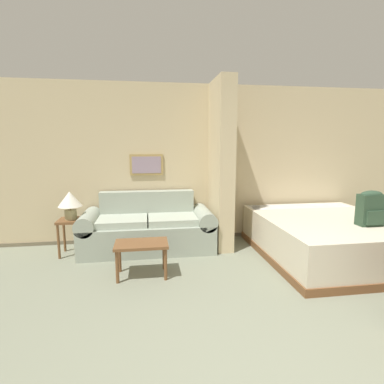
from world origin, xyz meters
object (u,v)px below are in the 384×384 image
at_px(bed, 327,237).
at_px(backpack, 371,208).
at_px(table_lamp, 70,201).
at_px(coffee_table, 142,247).
at_px(couch, 148,229).

height_order(bed, backpack, backpack).
bearing_deg(table_lamp, coffee_table, -41.18).
bearing_deg(bed, table_lamp, 170.40).
distance_m(coffee_table, bed, 2.68).
relative_size(bed, backpack, 4.75).
height_order(table_lamp, backpack, backpack).
bearing_deg(bed, backpack, -59.22).
height_order(coffee_table, backpack, backpack).
bearing_deg(couch, bed, -15.23).
distance_m(couch, backpack, 3.12).
bearing_deg(coffee_table, bed, 5.90).
bearing_deg(backpack, couch, 157.84).
bearing_deg(table_lamp, backpack, -15.29).
xyz_separation_m(couch, backpack, (2.85, -1.16, 0.49)).
relative_size(couch, coffee_table, 3.14).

